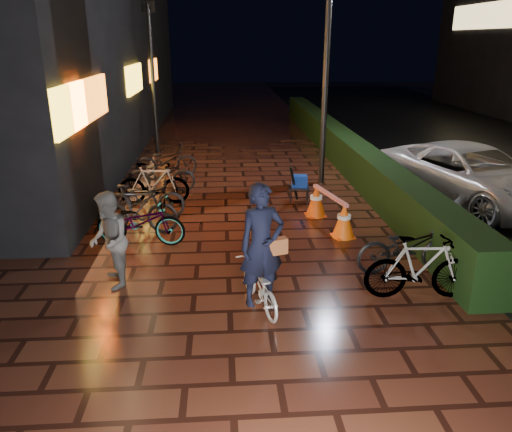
{
  "coord_description": "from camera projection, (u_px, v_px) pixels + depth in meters",
  "views": [
    {
      "loc": [
        -0.61,
        -8.21,
        3.83
      ],
      "look_at": [
        -0.09,
        -0.54,
        1.1
      ],
      "focal_mm": 35.0,
      "sensor_mm": 36.0,
      "label": 1
    }
  ],
  "objects": [
    {
      "name": "ground",
      "position": [
        259.0,
        263.0,
        9.04
      ],
      "size": [
        80.0,
        80.0,
        0.0
      ],
      "primitive_type": "plane",
      "color": "#381911",
      "rests_on": "ground"
    },
    {
      "name": "hedge",
      "position": [
        340.0,
        145.0,
        16.61
      ],
      "size": [
        0.7,
        20.0,
        1.0
      ],
      "primitive_type": "cube",
      "color": "black",
      "rests_on": "ground"
    },
    {
      "name": "bystander_person",
      "position": [
        109.0,
        241.0,
        7.96
      ],
      "size": [
        0.79,
        0.91,
        1.6
      ],
      "primitive_type": "imported",
      "rotation": [
        0.0,
        0.0,
        -1.31
      ],
      "color": "#5A5A5D",
      "rests_on": "ground"
    },
    {
      "name": "van",
      "position": [
        471.0,
        175.0,
        12.14
      ],
      "size": [
        3.99,
        5.59,
        1.41
      ],
      "primitive_type": "imported",
      "rotation": [
        0.0,
        0.0,
        0.36
      ],
      "color": "silver",
      "rests_on": "ground"
    },
    {
      "name": "lamp_post_hedge",
      "position": [
        326.0,
        64.0,
        13.08
      ],
      "size": [
        0.56,
        0.2,
        5.84
      ],
      "color": "black",
      "rests_on": "ground"
    },
    {
      "name": "lamp_post_sf",
      "position": [
        153.0,
        73.0,
        16.93
      ],
      "size": [
        0.47,
        0.24,
        4.99
      ],
      "color": "black",
      "rests_on": "ground"
    },
    {
      "name": "cyclist",
      "position": [
        261.0,
        264.0,
        7.28
      ],
      "size": [
        0.85,
        1.45,
        1.97
      ],
      "color": "white",
      "rests_on": "ground"
    },
    {
      "name": "traffic_barrier",
      "position": [
        329.0,
        210.0,
        10.75
      ],
      "size": [
        0.81,
        1.81,
        0.74
      ],
      "color": "#FF5F0D",
      "rests_on": "ground"
    },
    {
      "name": "cart_assembly",
      "position": [
        299.0,
        183.0,
        12.27
      ],
      "size": [
        0.57,
        0.53,
        0.97
      ],
      "color": "black",
      "rests_on": "ground"
    },
    {
      "name": "parked_bikes_storefront",
      "position": [
        152.0,
        188.0,
        11.9
      ],
      "size": [
        1.97,
        6.11,
        1.04
      ],
      "color": "black",
      "rests_on": "ground"
    },
    {
      "name": "parked_bikes_hedge",
      "position": [
        413.0,
        256.0,
        8.15
      ],
      "size": [
        1.91,
        1.6,
        1.04
      ],
      "color": "black",
      "rests_on": "ground"
    }
  ]
}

